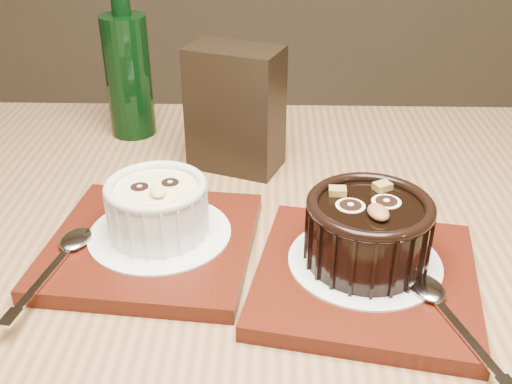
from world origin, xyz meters
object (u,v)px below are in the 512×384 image
table (243,349)px  condiment_stand (236,109)px  ramekin_white (157,206)px  ramekin_dark (368,228)px  green_bottle (128,71)px  tray_right (365,278)px  tray_left (152,244)px

table → condiment_stand: 0.26m
ramekin_white → ramekin_dark: size_ratio=0.87×
ramekin_white → condiment_stand: condiment_stand is taller
condiment_stand → green_bottle: green_bottle is taller
table → ramekin_white: size_ratio=13.53×
ramekin_dark → condiment_stand: condiment_stand is taller
tray_right → ramekin_dark: (-0.00, 0.01, 0.04)m
tray_right → condiment_stand: condiment_stand is taller
table → tray_right: (0.11, -0.01, 0.10)m
tray_left → green_bottle: 0.29m
tray_right → ramekin_dark: 0.04m
ramekin_white → tray_right: (0.18, -0.04, -0.04)m
table → ramekin_dark: bearing=0.7°
ramekin_white → ramekin_dark: 0.19m
table → tray_left: size_ratio=6.85×
ramekin_dark → green_bottle: bearing=117.4°
tray_right → green_bottle: (-0.27, 0.30, 0.08)m
ramekin_dark → ramekin_white: bearing=154.5°
tray_right → ramekin_white: bearing=166.8°
condiment_stand → ramekin_dark: bearing=-57.5°
ramekin_white → tray_right: size_ratio=0.51×
tray_right → table: bearing=174.3°
condiment_stand → tray_left: bearing=-108.5°
table → tray_left: 0.13m
table → ramekin_white: 0.16m
ramekin_dark → condiment_stand: size_ratio=0.75×
ramekin_white → condiment_stand: 0.18m
tray_right → ramekin_dark: bearing=91.9°
tray_left → green_bottle: bearing=107.5°
table → ramekin_dark: size_ratio=11.80×
ramekin_white → green_bottle: bearing=87.8°
tray_right → ramekin_dark: size_ratio=1.72×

